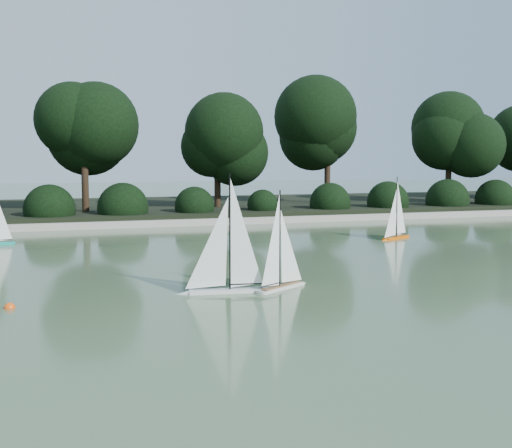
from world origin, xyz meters
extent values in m
plane|color=#32462A|center=(0.00, 0.00, 0.00)|extent=(80.00, 80.00, 0.00)
cube|color=gray|center=(0.00, 9.00, 0.09)|extent=(40.00, 0.35, 0.18)
cube|color=black|center=(0.00, 13.00, 0.15)|extent=(40.00, 8.00, 0.30)
cylinder|color=black|center=(-3.00, 10.90, 0.83)|extent=(0.20, 0.20, 1.66)
sphere|color=black|center=(-3.00, 10.90, 2.85)|extent=(2.66, 2.66, 2.66)
cylinder|color=black|center=(1.00, 11.40, 0.63)|extent=(0.20, 0.20, 1.26)
sphere|color=black|center=(1.00, 11.40, 2.21)|extent=(2.10, 2.10, 2.10)
cylinder|color=black|center=(5.00, 12.10, 0.86)|extent=(0.20, 0.20, 1.73)
sphere|color=black|center=(5.00, 12.10, 2.99)|extent=(2.80, 2.80, 2.80)
cylinder|color=black|center=(9.00, 11.00, 0.74)|extent=(0.20, 0.20, 1.48)
sphere|color=black|center=(9.00, 11.00, 2.61)|extent=(2.52, 2.52, 2.52)
sphere|color=black|center=(-4.00, 9.90, 0.45)|extent=(1.10, 1.10, 1.10)
sphere|color=black|center=(-2.00, 9.90, 0.45)|extent=(1.10, 1.10, 1.10)
sphere|color=black|center=(0.00, 9.90, 0.45)|extent=(1.10, 1.10, 1.10)
sphere|color=black|center=(2.00, 9.90, 0.45)|extent=(1.10, 1.10, 1.10)
sphere|color=black|center=(4.00, 9.90, 0.45)|extent=(1.10, 1.10, 1.10)
sphere|color=black|center=(6.00, 9.90, 0.45)|extent=(1.10, 1.10, 1.10)
sphere|color=black|center=(8.00, 9.90, 0.45)|extent=(1.10, 1.10, 1.10)
sphere|color=black|center=(10.00, 9.90, 0.45)|extent=(1.10, 1.10, 1.10)
cube|color=silver|center=(-1.57, 0.38, 0.05)|extent=(1.04, 0.33, 0.10)
cone|color=silver|center=(-2.15, 0.45, 0.05)|extent=(0.23, 0.23, 0.20)
cylinder|color=silver|center=(-1.06, 0.31, 0.05)|extent=(0.14, 0.14, 0.10)
cylinder|color=black|center=(-1.52, 0.37, 0.89)|extent=(0.02, 0.02, 1.58)
cylinder|color=black|center=(-1.29, 0.34, 0.16)|extent=(0.47, 0.08, 0.02)
cube|color=silver|center=(-0.76, 0.40, 0.04)|extent=(0.83, 0.62, 0.09)
cone|color=silver|center=(-0.33, 0.67, 0.04)|extent=(0.24, 0.24, 0.17)
cylinder|color=silver|center=(-1.13, 0.17, 0.04)|extent=(0.14, 0.14, 0.09)
cube|color=olive|center=(-0.76, 0.40, 0.09)|extent=(0.75, 0.54, 0.01)
cylinder|color=black|center=(-0.80, 0.38, 0.77)|extent=(0.02, 0.02, 1.36)
cylinder|color=black|center=(-0.96, 0.28, 0.14)|extent=(0.35, 0.23, 0.01)
cube|color=#EA5A00|center=(3.58, 4.89, 0.04)|extent=(0.85, 0.59, 0.09)
cone|color=#EA5A00|center=(3.14, 4.64, 0.04)|extent=(0.24, 0.24, 0.18)
cylinder|color=#EA5A00|center=(3.96, 5.11, 0.04)|extent=(0.14, 0.14, 0.09)
cylinder|color=black|center=(3.62, 4.92, 0.77)|extent=(0.02, 0.02, 1.36)
cylinder|color=black|center=(3.79, 5.01, 0.14)|extent=(0.36, 0.21, 0.01)
cylinder|color=#0F9285|center=(-4.71, 6.58, 0.04)|extent=(0.13, 0.13, 0.09)
cylinder|color=black|center=(-4.90, 6.52, 0.14)|extent=(0.39, 0.12, 0.01)
sphere|color=#FB4E0D|center=(-4.35, 0.29, 0.00)|extent=(0.14, 0.14, 0.14)
camera|label=1|loc=(-3.72, -7.99, 1.86)|focal=45.00mm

